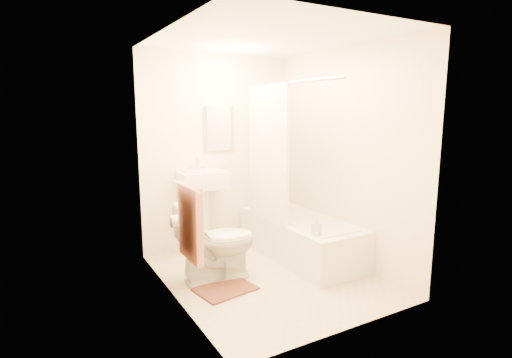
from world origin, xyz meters
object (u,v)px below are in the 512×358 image
bath_mat (225,289)px  bathtub (301,237)px  toilet (216,242)px  soap_bottle (316,226)px  sink (202,208)px

bath_mat → bathtub: bearing=17.8°
toilet → bathtub: 1.14m
toilet → bath_mat: toilet is taller
bathtub → soap_bottle: soap_bottle is taller
bath_mat → soap_bottle: 1.10m
sink → soap_bottle: size_ratio=5.95×
sink → bath_mat: bearing=-99.3°
toilet → sink: sink is taller
sink → toilet: bearing=-100.5°
sink → bathtub: sink is taller
bath_mat → soap_bottle: soap_bottle is taller
toilet → soap_bottle: bearing=-113.1°
sink → bathtub: (0.94, -0.76, -0.31)m
bathtub → bath_mat: 1.25m
toilet → bathtub: (1.13, 0.09, -0.16)m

